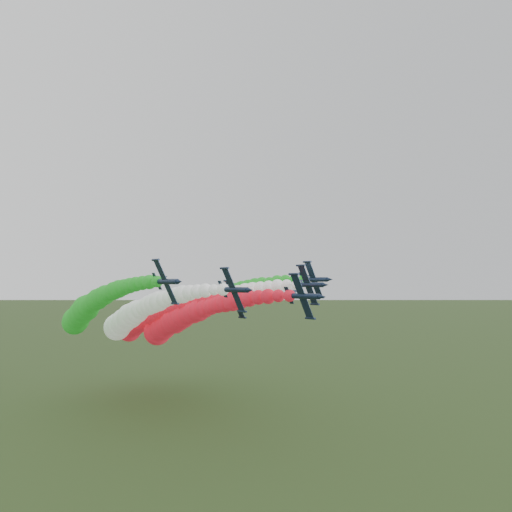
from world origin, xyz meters
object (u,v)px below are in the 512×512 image
at_px(jet_inner_right, 193,311).
at_px(jet_trail, 146,320).
at_px(jet_inner_left, 133,316).
at_px(jet_outer_right, 207,305).
at_px(jet_lead, 179,321).
at_px(jet_outer_left, 87,310).

bearing_deg(jet_inner_right, jet_trail, 124.10).
height_order(jet_inner_left, jet_outer_right, jet_outer_right).
distance_m(jet_inner_left, jet_inner_right, 20.11).
height_order(jet_lead, jet_inner_left, jet_inner_left).
relative_size(jet_inner_right, jet_trail, 0.99).
xyz_separation_m(jet_inner_right, jet_outer_left, (-31.06, 8.50, 0.92)).
bearing_deg(jet_lead, jet_inner_left, 128.71).
distance_m(jet_lead, jet_outer_left, 27.43).
bearing_deg(jet_inner_left, jet_outer_right, 7.80).
distance_m(jet_inner_left, jet_outer_right, 28.92).
relative_size(jet_inner_left, jet_outer_left, 1.00).
distance_m(jet_inner_right, jet_outer_left, 32.22).
height_order(jet_outer_right, jet_trail, jet_outer_right).
bearing_deg(jet_inner_right, jet_outer_left, 164.69).
xyz_separation_m(jet_inner_left, jet_inner_right, (20.06, -1.03, 0.92)).
height_order(jet_outer_left, jet_outer_right, jet_outer_right).
relative_size(jet_lead, jet_inner_left, 1.00).
xyz_separation_m(jet_lead, jet_trail, (1.78, 23.92, -1.15)).
relative_size(jet_inner_right, jet_outer_left, 1.00).
height_order(jet_lead, jet_outer_left, jet_outer_left).
xyz_separation_m(jet_inner_right, jet_trail, (-9.35, 13.81, -3.15)).
bearing_deg(jet_inner_right, jet_lead, -137.74).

